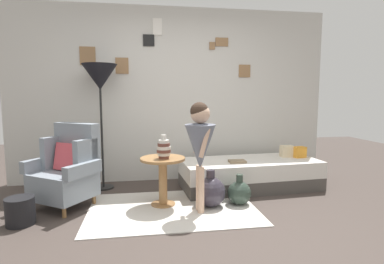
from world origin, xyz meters
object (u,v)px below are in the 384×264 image
daybed (250,174)px  demijohn_near (210,192)px  vase_striped (164,149)px  book_on_daybed (237,161)px  side_table (163,172)px  armchair (68,169)px  floor_lamp (100,80)px  demijohn_far (239,193)px  magazine_basket (20,211)px  person_child (200,142)px

daybed → demijohn_near: bearing=-137.5°
vase_striped → book_on_daybed: size_ratio=1.26×
daybed → side_table: bearing=-157.8°
vase_striped → book_on_daybed: vase_striped is taller
armchair → side_table: 1.12m
vase_striped → floor_lamp: bearing=132.6°
side_table → demijohn_far: (0.90, -0.13, -0.26)m
side_table → magazine_basket: side_table is taller
floor_lamp → magazine_basket: 1.90m
floor_lamp → demijohn_near: floor_lamp is taller
demijohn_near → magazine_basket: (-2.00, -0.19, -0.04)m
vase_striped → person_child: size_ratio=0.22×
magazine_basket → floor_lamp: bearing=59.4°
side_table → vase_striped: vase_striped is taller
side_table → magazine_basket: bearing=-167.3°
floor_lamp → book_on_daybed: 2.16m
side_table → magazine_basket: (-1.46, -0.33, -0.26)m
vase_striped → armchair: bearing=168.8°
floor_lamp → book_on_daybed: floor_lamp is taller
armchair → daybed: 2.39m
demijohn_near → magazine_basket: size_ratio=1.57×
armchair → vase_striped: 1.16m
demijohn_far → magazine_basket: 2.37m
armchair → person_child: bearing=-16.5°
floor_lamp → demijohn_far: 2.36m
side_table → floor_lamp: (-0.79, 0.81, 1.10)m
side_table → vase_striped: (0.01, -0.05, 0.29)m
person_child → floor_lamp: bearing=137.3°
vase_striped → demijohn_far: bearing=-4.8°
demijohn_near → demijohn_far: (0.35, 0.01, -0.04)m
vase_striped → demijohn_far: size_ratio=0.75×
side_table → armchair: bearing=171.5°
demijohn_far → armchair: bearing=171.6°
demijohn_near → floor_lamp: bearing=144.4°
armchair → floor_lamp: size_ratio=0.56×
person_child → book_on_daybed: bearing=46.0°
armchair → daybed: bearing=8.3°
demijohn_near → magazine_basket: bearing=-174.6°
person_child → side_table: bearing=144.8°
armchair → demijohn_far: 2.04m
daybed → demijohn_far: bearing=-119.1°
daybed → floor_lamp: bearing=171.6°
armchair → demijohn_near: armchair is taller
demijohn_near → magazine_basket: 2.01m
armchair → side_table: (1.10, -0.17, -0.04)m
side_table → person_child: size_ratio=0.47×
demijohn_near → daybed: bearing=42.5°
book_on_daybed → armchair: bearing=-174.3°
daybed → book_on_daybed: book_on_daybed is taller
armchair → side_table: size_ratio=1.69×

